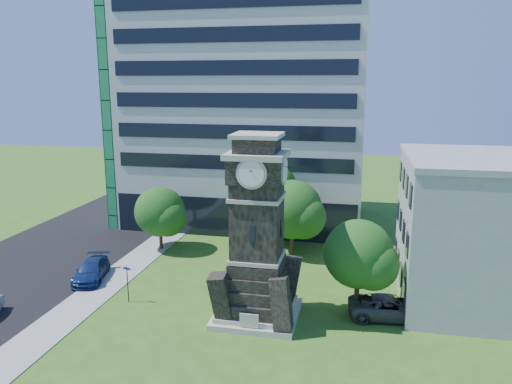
% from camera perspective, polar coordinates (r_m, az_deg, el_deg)
% --- Properties ---
extents(ground, '(160.00, 160.00, 0.00)m').
position_cam_1_polar(ground, '(33.32, -5.83, -14.97)').
color(ground, '#315F1B').
rests_on(ground, ground).
extents(sidewalk, '(3.00, 70.00, 0.06)m').
position_cam_1_polar(sidewalk, '(41.01, -16.57, -9.96)').
color(sidewalk, gray).
rests_on(sidewalk, ground).
extents(street, '(14.00, 80.00, 0.02)m').
position_cam_1_polar(street, '(45.55, -26.12, -8.49)').
color(street, black).
rests_on(street, ground).
extents(clock_tower, '(5.40, 5.40, 12.22)m').
position_cam_1_polar(clock_tower, '(32.33, 0.14, -5.62)').
color(clock_tower, '#BCB7A4').
rests_on(clock_tower, ground).
extents(office_tall, '(26.20, 15.11, 28.60)m').
position_cam_1_polar(office_tall, '(55.36, -1.08, 11.36)').
color(office_tall, silver).
rests_on(office_tall, ground).
extents(car_street_north, '(3.33, 5.49, 1.49)m').
position_cam_1_polar(car_street_north, '(41.97, -18.30, -8.50)').
color(car_street_north, navy).
rests_on(car_street_north, ground).
extents(car_east_lot, '(5.74, 3.09, 1.53)m').
position_cam_1_polar(car_east_lot, '(34.92, 15.11, -12.62)').
color(car_east_lot, '#46474B').
rests_on(car_east_lot, ground).
extents(park_bench, '(2.04, 0.54, 1.05)m').
position_cam_1_polar(park_bench, '(33.53, 0.16, -13.65)').
color(park_bench, black).
rests_on(park_bench, ground).
extents(street_sign, '(0.64, 0.06, 2.67)m').
position_cam_1_polar(street_sign, '(36.85, -14.48, -9.69)').
color(street_sign, black).
rests_on(street_sign, ground).
extents(tree_nw, '(5.09, 4.63, 5.94)m').
position_cam_1_polar(tree_nw, '(46.82, -10.86, -2.39)').
color(tree_nw, '#332114').
rests_on(tree_nw, ground).
extents(tree_nc, '(7.06, 6.42, 8.01)m').
position_cam_1_polar(tree_nc, '(48.55, 1.25, -0.27)').
color(tree_nc, '#332114').
rests_on(tree_nc, ground).
extents(tree_ne, '(5.82, 5.29, 6.86)m').
position_cam_1_polar(tree_ne, '(44.56, 4.29, -2.20)').
color(tree_ne, '#332114').
rests_on(tree_ne, ground).
extents(tree_east, '(5.05, 4.59, 6.54)m').
position_cam_1_polar(tree_east, '(33.85, 11.73, -7.21)').
color(tree_east, '#332114').
rests_on(tree_east, ground).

